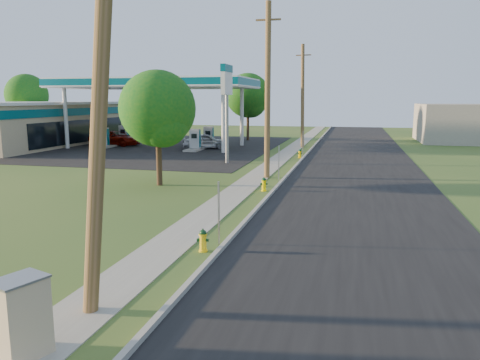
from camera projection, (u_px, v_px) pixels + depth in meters
The scene contains 27 objects.
ground_plane at pixel (157, 298), 10.72m from camera, with size 140.00×140.00×0.00m, color #2F5021.
road at pixel (358, 210), 19.23m from camera, with size 8.00×120.00×0.02m, color black.
curb at pixel (262, 203), 20.16m from camera, with size 0.15×120.00×0.15m, color gray.
sidewalk at pixel (223, 202), 20.58m from camera, with size 1.50×120.00×0.03m, color gray.
forecourt at pixel (138, 146), 45.10m from camera, with size 26.00×28.00×0.02m, color black.
utility_pole_near at pixel (100, 83), 9.09m from camera, with size 1.40×0.32×9.48m.
utility_pole_mid at pixel (268, 91), 26.29m from camera, with size 1.40×0.32×9.80m.
utility_pole_far at pixel (303, 96), 43.54m from camera, with size 1.40×0.32×9.50m.
sign_post_near at pixel (219, 213), 14.51m from camera, with size 0.05×0.04×2.00m, color gray.
sign_post_mid at pixel (279, 163), 25.80m from camera, with size 0.05×0.04×2.00m, color gray.
sign_post_far at pixel (303, 143), 37.48m from camera, with size 0.05×0.04×2.00m, color gray.
gas_canopy at pixel (156, 84), 43.63m from camera, with size 18.18×9.18×6.40m.
fuel_pump_nw at pixel (104, 140), 43.65m from camera, with size 1.20×3.20×1.90m.
fuel_pump_ne at pixel (195, 142), 41.54m from camera, with size 1.20×3.20×1.90m.
fuel_pump_sw at pixel (124, 137), 47.48m from camera, with size 1.20×3.20×1.90m.
fuel_pump_se at pixel (209, 139), 45.37m from camera, with size 1.20×3.20×1.90m.
convenience_store at pixel (38, 123), 47.31m from camera, with size 10.40×22.40×4.25m.
price_pylon at pixel (227, 86), 32.39m from camera, with size 0.34×2.04×6.85m.
tree_verge at pixel (159, 112), 24.05m from camera, with size 3.96×3.96×6.00m.
tree_lot at pixel (249, 97), 51.04m from camera, with size 4.84×4.84×7.34m.
tree_back at pixel (27, 97), 55.16m from camera, with size 4.92×4.92×7.46m.
hydrant_near at pixel (203, 240), 13.91m from camera, with size 0.36×0.32×0.71m.
hydrant_mid at pixel (264, 184), 23.12m from camera, with size 0.37×0.33×0.71m.
hydrant_far at pixel (300, 154), 36.16m from camera, with size 0.37×0.33×0.71m.
utility_cabinet at pixel (21, 319), 8.10m from camera, with size 0.90×1.03×1.47m.
car_red at pixel (116, 138), 46.02m from camera, with size 2.37×5.14×1.43m, color #6A0B03.
car_silver at pixel (206, 141), 42.86m from camera, with size 1.68×4.17×1.42m, color #B0B2B8.
Camera 1 is at (4.25, -9.36, 4.49)m, focal length 35.00 mm.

